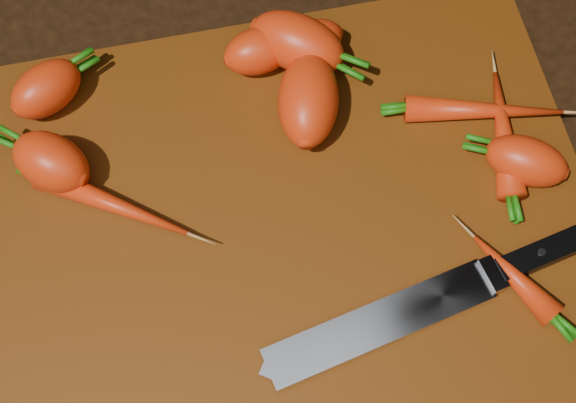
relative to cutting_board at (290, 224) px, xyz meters
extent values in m
cube|color=black|center=(0.00, 0.00, -0.01)|extent=(2.00, 2.00, 0.01)
cube|color=#67310A|center=(0.00, 0.00, 0.00)|extent=(0.50, 0.40, 0.01)
ellipsoid|color=#F1350B|center=(-0.18, 0.15, 0.03)|extent=(0.08, 0.07, 0.04)
ellipsoid|color=#F1350B|center=(-0.18, 0.08, 0.03)|extent=(0.08, 0.08, 0.05)
ellipsoid|color=#F1350B|center=(0.04, 0.15, 0.03)|extent=(0.10, 0.09, 0.05)
ellipsoid|color=#F1350B|center=(0.04, 0.09, 0.03)|extent=(0.07, 0.10, 0.05)
ellipsoid|color=#F1350B|center=(0.05, 0.15, 0.03)|extent=(0.07, 0.05, 0.04)
ellipsoid|color=#F1350B|center=(0.00, 0.15, 0.03)|extent=(0.07, 0.05, 0.04)
ellipsoid|color=#F1350B|center=(0.20, 0.00, 0.03)|extent=(0.08, 0.07, 0.04)
ellipsoid|color=#F1350B|center=(0.19, 0.04, 0.02)|extent=(0.05, 0.12, 0.02)
ellipsoid|color=#F1350B|center=(0.18, 0.06, 0.02)|extent=(0.14, 0.05, 0.02)
ellipsoid|color=#F1350B|center=(0.16, -0.09, 0.02)|extent=(0.06, 0.09, 0.02)
ellipsoid|color=#F1350B|center=(-0.14, 0.04, 0.02)|extent=(0.12, 0.10, 0.02)
cube|color=gray|center=(-0.04, -0.12, 0.01)|extent=(0.19, 0.07, 0.00)
cube|color=gray|center=(0.05, -0.10, 0.01)|extent=(0.02, 0.03, 0.01)
cube|color=black|center=(0.11, -0.09, 0.01)|extent=(0.11, 0.04, 0.02)
cylinder|color=#B2B2B7|center=(0.10, -0.09, 0.02)|extent=(0.01, 0.01, 0.00)
camera|label=1|loc=(-0.05, -0.24, 0.61)|focal=50.00mm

